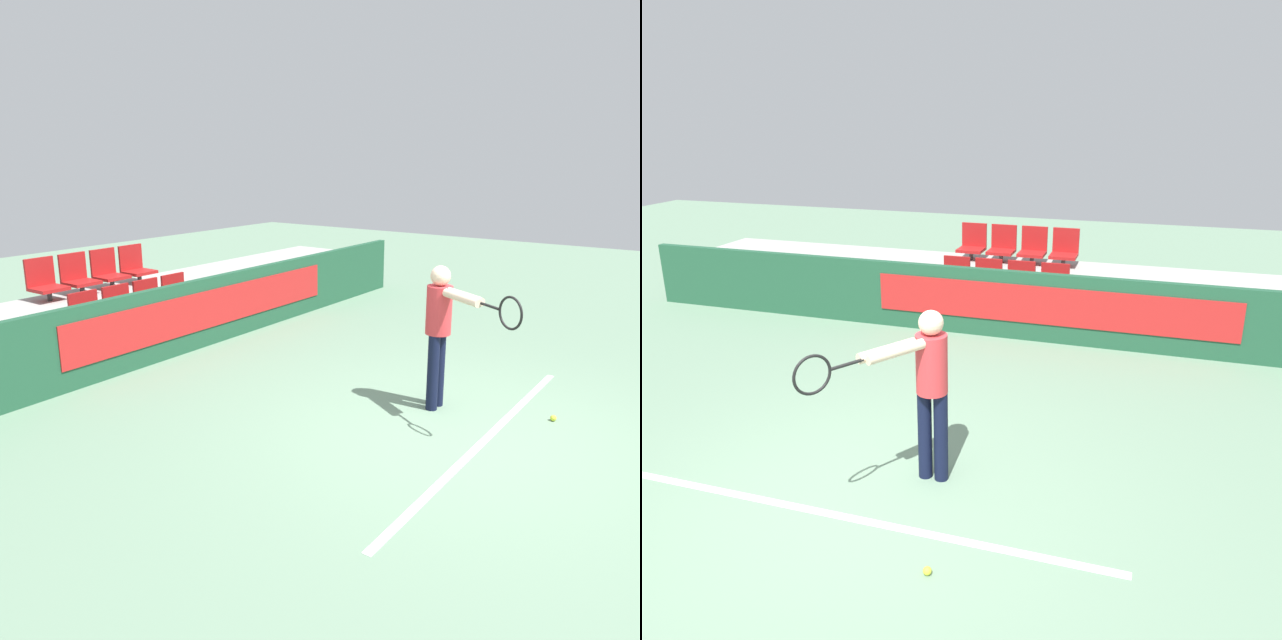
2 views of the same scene
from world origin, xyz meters
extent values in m
plane|color=slate|center=(0.00, 0.00, 0.00)|extent=(30.00, 30.00, 0.00)
cube|color=white|center=(0.00, -0.29, 0.00)|extent=(4.63, 0.08, 0.01)
cube|color=#1E4C33|center=(0.00, 4.37, 0.51)|extent=(11.89, 0.12, 1.03)
cube|color=red|center=(0.85, 4.30, 0.57)|extent=(5.22, 0.02, 0.57)
cube|color=#9E9E99|center=(0.00, 4.95, 0.19)|extent=(11.49, 1.00, 0.38)
cube|color=#9E9E99|center=(0.00, 5.94, 0.38)|extent=(11.49, 1.00, 0.75)
cylinder|color=#333333|center=(-0.80, 5.00, 0.45)|extent=(0.07, 0.07, 0.15)
cube|color=#A31919|center=(-0.80, 5.00, 0.55)|extent=(0.44, 0.43, 0.05)
cube|color=#A31919|center=(-0.80, 5.19, 0.78)|extent=(0.44, 0.04, 0.41)
cylinder|color=#333333|center=(-0.27, 5.00, 0.45)|extent=(0.07, 0.07, 0.15)
cube|color=#A31919|center=(-0.27, 5.00, 0.55)|extent=(0.44, 0.43, 0.05)
cube|color=#A31919|center=(-0.27, 5.19, 0.78)|extent=(0.44, 0.04, 0.41)
cylinder|color=#333333|center=(0.27, 5.00, 0.45)|extent=(0.07, 0.07, 0.15)
cube|color=#A31919|center=(0.27, 5.00, 0.55)|extent=(0.44, 0.43, 0.05)
cube|color=#A31919|center=(0.27, 5.19, 0.78)|extent=(0.44, 0.04, 0.41)
cylinder|color=#333333|center=(0.80, 5.00, 0.45)|extent=(0.07, 0.07, 0.15)
cube|color=#A31919|center=(0.80, 5.00, 0.55)|extent=(0.44, 0.43, 0.05)
cube|color=#A31919|center=(0.80, 5.19, 0.78)|extent=(0.44, 0.04, 0.41)
cylinder|color=#333333|center=(-0.80, 5.99, 0.83)|extent=(0.07, 0.07, 0.15)
cube|color=#A31919|center=(-0.80, 5.99, 0.93)|extent=(0.44, 0.43, 0.05)
cube|color=#A31919|center=(-0.80, 6.19, 1.16)|extent=(0.44, 0.04, 0.41)
cylinder|color=#333333|center=(-0.27, 5.99, 0.83)|extent=(0.07, 0.07, 0.15)
cube|color=#A31919|center=(-0.27, 5.99, 0.93)|extent=(0.44, 0.43, 0.05)
cube|color=#A31919|center=(-0.27, 6.19, 1.16)|extent=(0.44, 0.04, 0.41)
cylinder|color=#333333|center=(0.27, 5.99, 0.83)|extent=(0.07, 0.07, 0.15)
cube|color=#A31919|center=(0.27, 5.99, 0.93)|extent=(0.44, 0.43, 0.05)
cube|color=#A31919|center=(0.27, 6.19, 1.16)|extent=(0.44, 0.04, 0.41)
cylinder|color=#333333|center=(0.80, 5.99, 0.83)|extent=(0.07, 0.07, 0.15)
cube|color=#A31919|center=(0.80, 5.99, 0.93)|extent=(0.44, 0.43, 0.05)
cube|color=#A31919|center=(0.80, 6.19, 1.16)|extent=(0.44, 0.04, 0.41)
cylinder|color=black|center=(0.40, 0.50, 0.44)|extent=(0.13, 0.13, 0.87)
cylinder|color=black|center=(0.56, 0.50, 0.44)|extent=(0.13, 0.13, 0.87)
cylinder|color=red|center=(0.48, 0.50, 1.14)|extent=(0.28, 0.28, 0.54)
sphere|color=beige|center=(0.48, 0.50, 1.53)|extent=(0.22, 0.22, 0.22)
cylinder|color=beige|center=(0.22, 0.15, 1.38)|extent=(0.36, 0.52, 0.09)
cylinder|color=beige|center=(0.30, 0.15, 1.38)|extent=(0.36, 0.52, 0.09)
cylinder|color=black|center=(0.04, -0.22, 1.38)|extent=(0.18, 0.27, 0.03)
torus|color=black|center=(-0.11, -0.48, 1.38)|extent=(0.19, 0.29, 0.32)
sphere|color=#CCDB33|center=(0.87, -0.72, 0.03)|extent=(0.07, 0.07, 0.07)
camera|label=1|loc=(-5.69, -2.28, 2.80)|focal=35.00mm
camera|label=2|loc=(2.24, -4.22, 3.27)|focal=35.00mm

